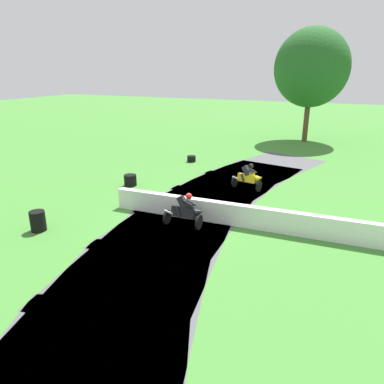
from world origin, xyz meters
TOP-DOWN VIEW (x-y plane):
  - ground_plane at (0.00, 0.00)m, footprint 120.00×120.00m
  - track_asphalt at (0.76, 0.02)m, footprint 7.98×28.30m
  - safety_barrier at (5.16, 0.16)m, footprint 16.73×0.82m
  - motorcycle_lead_yellow at (1.43, 4.75)m, footprint 1.71×0.95m
  - motorcycle_chase_black at (0.40, -0.80)m, footprint 1.68×0.84m
  - tire_stack_near at (-3.72, 8.98)m, footprint 0.58×0.58m
  - tire_stack_mid_a at (-4.56, 2.77)m, footprint 0.66×0.66m
  - tire_stack_mid_b at (-4.64, -3.55)m, footprint 0.59×0.59m
  - traffic_cone at (5.46, 0.33)m, footprint 0.28×0.28m
  - tree_far_right at (2.27, 19.82)m, footprint 6.08×6.08m

SIDE VIEW (x-z plane):
  - ground_plane at x=0.00m, z-range 0.00..0.00m
  - track_asphalt at x=0.76m, z-range 0.00..0.01m
  - tire_stack_near at x=-3.72m, z-range 0.00..0.40m
  - traffic_cone at x=5.46m, z-range 0.00..0.44m
  - tire_stack_mid_a at x=-4.56m, z-range 0.00..0.60m
  - tire_stack_mid_b at x=-4.64m, z-range 0.00..0.80m
  - safety_barrier at x=5.16m, z-range 0.00..0.90m
  - motorcycle_chase_black at x=0.40m, z-range -0.08..1.35m
  - motorcycle_lead_yellow at x=1.43m, z-range -0.05..1.37m
  - tree_far_right at x=2.27m, z-range 1.43..10.71m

